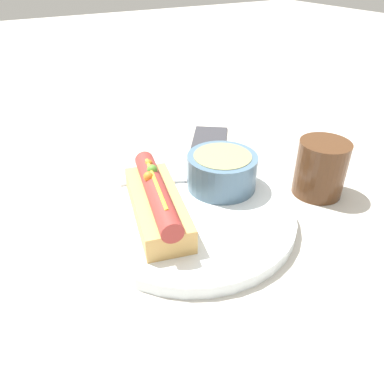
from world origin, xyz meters
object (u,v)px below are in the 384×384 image
(spoon, at_px, (190,179))
(hot_dog, at_px, (157,202))
(drinking_glass, at_px, (321,168))
(soup_bowl, at_px, (222,170))

(spoon, bearing_deg, hot_dog, -121.71)
(spoon, distance_m, drinking_glass, 0.20)
(hot_dog, xyz_separation_m, drinking_glass, (0.05, 0.25, 0.00))
(hot_dog, bearing_deg, drinking_glass, 93.81)
(hot_dog, height_order, drinking_glass, drinking_glass)
(hot_dog, height_order, spoon, hot_dog)
(soup_bowl, xyz_separation_m, drinking_glass, (0.07, 0.13, -0.00))
(soup_bowl, height_order, drinking_glass, drinking_glass)
(hot_dog, height_order, soup_bowl, hot_dog)
(soup_bowl, distance_m, spoon, 0.05)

